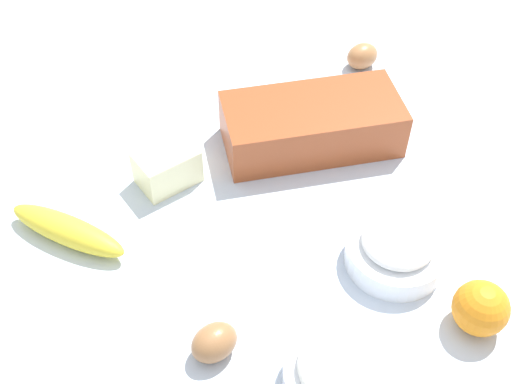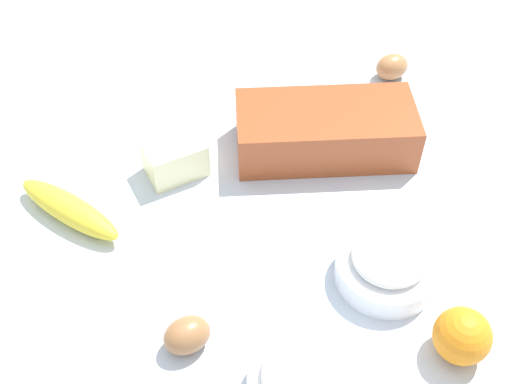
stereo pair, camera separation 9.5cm
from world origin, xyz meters
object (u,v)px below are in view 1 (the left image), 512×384
object	(u,v)px
butter_block	(167,167)
egg_near_butter	(214,342)
loaf_pan	(312,124)
flour_bowl	(343,373)
egg_beside_bowl	(362,56)
banana	(67,230)
sugar_bowl	(396,249)
orange_fruit	(481,308)

from	to	relation	value
butter_block	egg_near_butter	world-z (taller)	butter_block
loaf_pan	flour_bowl	bearing A→B (deg)	-100.13
egg_near_butter	egg_beside_bowl	distance (m)	0.64
flour_bowl	banana	xyz separation A→B (m)	(-0.29, 0.32, -0.01)
sugar_bowl	banana	world-z (taller)	sugar_bowl
orange_fruit	egg_near_butter	xyz separation A→B (m)	(-0.33, 0.06, -0.01)
flour_bowl	loaf_pan	bearing A→B (deg)	74.36
banana	loaf_pan	bearing A→B (deg)	12.20
egg_beside_bowl	banana	bearing A→B (deg)	-155.83
flour_bowl	egg_near_butter	size ratio (longest dim) A/B	2.33
sugar_bowl	orange_fruit	bearing A→B (deg)	-65.15
flour_bowl	egg_beside_bowl	world-z (taller)	flour_bowl
flour_bowl	banana	bearing A→B (deg)	131.52
egg_beside_bowl	flour_bowl	bearing A→B (deg)	-115.71
orange_fruit	flour_bowl	bearing A→B (deg)	-172.30
egg_near_butter	loaf_pan	bearing A→B (deg)	52.43
loaf_pan	banana	bearing A→B (deg)	-162.29
flour_bowl	orange_fruit	xyz separation A→B (m)	(0.20, 0.03, 0.01)
sugar_bowl	egg_near_butter	xyz separation A→B (m)	(-0.27, -0.06, -0.00)
orange_fruit	egg_near_butter	world-z (taller)	orange_fruit
orange_fruit	butter_block	distance (m)	0.49
egg_near_butter	banana	bearing A→B (deg)	122.83
butter_block	egg_beside_bowl	xyz separation A→B (m)	(0.40, 0.18, -0.01)
loaf_pan	butter_block	bearing A→B (deg)	-170.90
banana	orange_fruit	bearing A→B (deg)	-31.55
butter_block	orange_fruit	bearing A→B (deg)	-48.77
loaf_pan	flour_bowl	distance (m)	0.43
butter_block	egg_near_butter	size ratio (longest dim) A/B	1.48
banana	butter_block	size ratio (longest dim) A/B	2.11
orange_fruit	egg_near_butter	size ratio (longest dim) A/B	1.18
sugar_bowl	butter_block	bearing A→B (deg)	137.24
loaf_pan	banana	size ratio (longest dim) A/B	1.53
sugar_bowl	loaf_pan	bearing A→B (deg)	95.59
butter_block	egg_beside_bowl	world-z (taller)	butter_block
sugar_bowl	egg_near_butter	world-z (taller)	sugar_bowl
sugar_bowl	butter_block	world-z (taller)	sugar_bowl
banana	flour_bowl	bearing A→B (deg)	-48.48
butter_block	egg_near_butter	distance (m)	0.31
butter_block	egg_beside_bowl	distance (m)	0.44
egg_near_butter	flour_bowl	bearing A→B (deg)	-33.01
orange_fruit	butter_block	xyz separation A→B (m)	(-0.32, 0.37, -0.01)
loaf_pan	egg_beside_bowl	size ratio (longest dim) A/B	4.82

